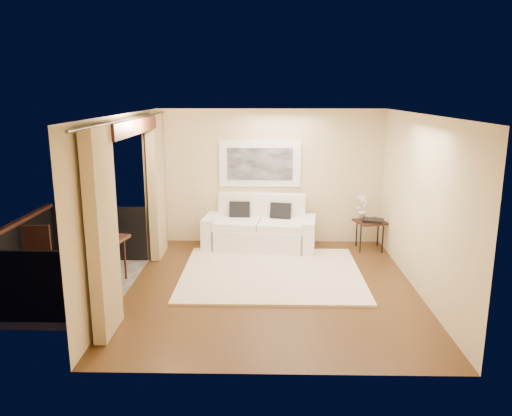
{
  "coord_description": "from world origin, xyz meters",
  "views": [
    {
      "loc": [
        -0.1,
        -7.41,
        3.03
      ],
      "look_at": [
        -0.27,
        1.02,
        1.05
      ],
      "focal_mm": 35.0,
      "sensor_mm": 36.0,
      "label": 1
    }
  ],
  "objects_px": {
    "balcony_chair_far": "(86,233)",
    "balcony_chair_near": "(36,252)",
    "sofa": "(260,229)",
    "side_table": "(370,224)",
    "orchid": "(362,206)",
    "ice_bucket": "(93,231)",
    "bistro_table": "(102,243)"
  },
  "relations": [
    {
      "from": "side_table",
      "to": "balcony_chair_near",
      "type": "xyz_separation_m",
      "value": [
        -5.64,
        -2.03,
        0.05
      ]
    },
    {
      "from": "bistro_table",
      "to": "balcony_chair_far",
      "type": "height_order",
      "value": "balcony_chair_far"
    },
    {
      "from": "bistro_table",
      "to": "ice_bucket",
      "type": "bearing_deg",
      "value": 148.53
    },
    {
      "from": "ice_bucket",
      "to": "balcony_chair_near",
      "type": "bearing_deg",
      "value": -168.19
    },
    {
      "from": "balcony_chair_far",
      "to": "balcony_chair_near",
      "type": "distance_m",
      "value": 0.99
    },
    {
      "from": "sofa",
      "to": "orchid",
      "type": "bearing_deg",
      "value": 9.33
    },
    {
      "from": "balcony_chair_far",
      "to": "ice_bucket",
      "type": "distance_m",
      "value": 0.81
    },
    {
      "from": "side_table",
      "to": "balcony_chair_near",
      "type": "relative_size",
      "value": 0.68
    },
    {
      "from": "side_table",
      "to": "balcony_chair_far",
      "type": "height_order",
      "value": "balcony_chair_far"
    },
    {
      "from": "bistro_table",
      "to": "sofa",
      "type": "bearing_deg",
      "value": 39.63
    },
    {
      "from": "balcony_chair_near",
      "to": "ice_bucket",
      "type": "distance_m",
      "value": 0.94
    },
    {
      "from": "bistro_table",
      "to": "balcony_chair_far",
      "type": "bearing_deg",
      "value": 124.79
    },
    {
      "from": "balcony_chair_near",
      "to": "ice_bucket",
      "type": "xyz_separation_m",
      "value": [
        0.87,
        0.18,
        0.31
      ]
    },
    {
      "from": "orchid",
      "to": "balcony_chair_near",
      "type": "relative_size",
      "value": 0.53
    },
    {
      "from": "sofa",
      "to": "balcony_chair_far",
      "type": "xyz_separation_m",
      "value": [
        -3.0,
        -1.27,
        0.26
      ]
    },
    {
      "from": "balcony_chair_far",
      "to": "bistro_table",
      "type": "bearing_deg",
      "value": 132.13
    },
    {
      "from": "sofa",
      "to": "balcony_chair_near",
      "type": "relative_size",
      "value": 2.3
    },
    {
      "from": "sofa",
      "to": "balcony_chair_far",
      "type": "height_order",
      "value": "balcony_chair_far"
    },
    {
      "from": "bistro_table",
      "to": "ice_bucket",
      "type": "distance_m",
      "value": 0.26
    },
    {
      "from": "bistro_table",
      "to": "orchid",
      "type": "bearing_deg",
      "value": 25.37
    },
    {
      "from": "sofa",
      "to": "balcony_chair_near",
      "type": "height_order",
      "value": "sofa"
    },
    {
      "from": "balcony_chair_far",
      "to": "ice_bucket",
      "type": "height_order",
      "value": "balcony_chair_far"
    },
    {
      "from": "sofa",
      "to": "bistro_table",
      "type": "xyz_separation_m",
      "value": [
        -2.47,
        -2.04,
        0.33
      ]
    },
    {
      "from": "orchid",
      "to": "ice_bucket",
      "type": "height_order",
      "value": "orchid"
    },
    {
      "from": "sofa",
      "to": "side_table",
      "type": "distance_m",
      "value": 2.15
    },
    {
      "from": "ice_bucket",
      "to": "bistro_table",
      "type": "bearing_deg",
      "value": -31.47
    },
    {
      "from": "balcony_chair_far",
      "to": "orchid",
      "type": "bearing_deg",
      "value": -157.56
    },
    {
      "from": "side_table",
      "to": "bistro_table",
      "type": "xyz_separation_m",
      "value": [
        -4.61,
        -1.95,
        0.17
      ]
    },
    {
      "from": "orchid",
      "to": "ice_bucket",
      "type": "relative_size",
      "value": 2.59
    },
    {
      "from": "sofa",
      "to": "balcony_chair_near",
      "type": "xyz_separation_m",
      "value": [
        -3.5,
        -2.13,
        0.2
      ]
    },
    {
      "from": "orchid",
      "to": "balcony_chair_near",
      "type": "distance_m",
      "value": 5.94
    },
    {
      "from": "ice_bucket",
      "to": "side_table",
      "type": "bearing_deg",
      "value": 21.21
    }
  ]
}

